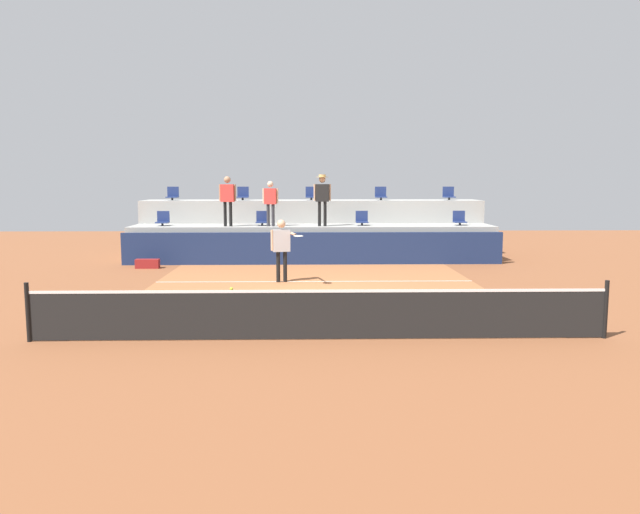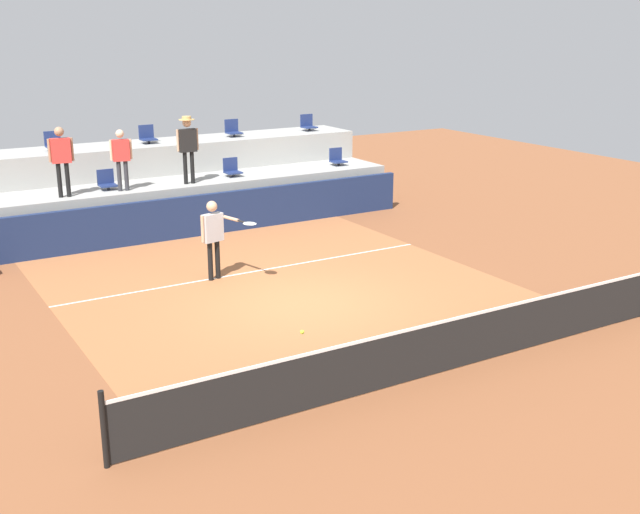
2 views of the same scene
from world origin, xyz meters
TOP-DOWN VIEW (x-y plane):
  - ground_plane at (0.00, 0.00)m, footprint 40.00×40.00m
  - court_inner_paint at (0.00, 1.00)m, footprint 9.00×10.00m
  - court_service_line at (0.00, 2.40)m, footprint 9.00×0.06m
  - tennis_net at (0.00, -4.00)m, footprint 10.48×0.08m
  - sponsor_backboard at (0.00, 6.00)m, footprint 13.00×0.16m
  - seating_tier_lower at (0.00, 7.30)m, footprint 13.00×1.80m
  - seating_tier_upper at (0.00, 9.10)m, footprint 13.00×1.80m
  - stadium_chair_lower_left at (-1.81, 7.23)m, footprint 0.44×0.40m
  - stadium_chair_lower_right at (1.77, 7.23)m, footprint 0.44×0.40m
  - stadium_chair_lower_far_right at (5.31, 7.23)m, footprint 0.44×0.40m
  - stadium_chair_upper_left at (-2.68, 9.03)m, footprint 0.44×0.40m
  - stadium_chair_upper_center at (-0.03, 9.03)m, footprint 0.44×0.40m
  - stadium_chair_upper_right at (2.67, 9.03)m, footprint 0.44×0.40m
  - stadium_chair_upper_far_right at (5.32, 9.03)m, footprint 0.44×0.40m
  - tennis_player at (-0.92, 2.33)m, footprint 0.96×1.17m
  - spectator_in_white at (-2.99, 6.85)m, footprint 0.61×0.26m
  - spectator_in_grey at (-1.49, 6.85)m, footprint 0.57×0.25m
  - spectator_with_hat at (0.33, 6.85)m, footprint 0.61×0.44m
  - tennis_ball at (-1.71, -2.92)m, footprint 0.07×0.07m

SIDE VIEW (x-z plane):
  - ground_plane at x=0.00m, z-range 0.00..0.00m
  - court_inner_paint at x=0.00m, z-range 0.00..0.01m
  - court_service_line at x=0.00m, z-range 0.01..0.01m
  - tennis_net at x=0.00m, z-range -0.04..1.03m
  - sponsor_backboard at x=0.00m, z-range 0.00..1.10m
  - seating_tier_lower at x=0.00m, z-range 0.00..1.25m
  - tennis_ball at x=-1.71m, z-range 0.72..0.78m
  - seating_tier_upper at x=0.00m, z-range 0.00..2.10m
  - tennis_player at x=-0.92m, z-range 0.21..1.98m
  - stadium_chair_lower_left at x=-1.81m, z-range 1.20..1.72m
  - stadium_chair_lower_right at x=1.77m, z-range 1.20..1.72m
  - stadium_chair_lower_far_right at x=5.31m, z-range 1.20..1.72m
  - spectator_in_grey at x=-1.49m, z-range 1.40..2.99m
  - stadium_chair_upper_left at x=-2.68m, z-range 2.05..2.57m
  - stadium_chair_upper_center at x=-0.03m, z-range 2.05..2.57m
  - stadium_chair_upper_right at x=2.67m, z-range 2.05..2.57m
  - stadium_chair_upper_far_right at x=5.32m, z-range 2.05..2.57m
  - spectator_in_white at x=-2.99m, z-range 1.44..3.19m
  - spectator_with_hat at x=0.33m, z-range 1.47..3.28m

